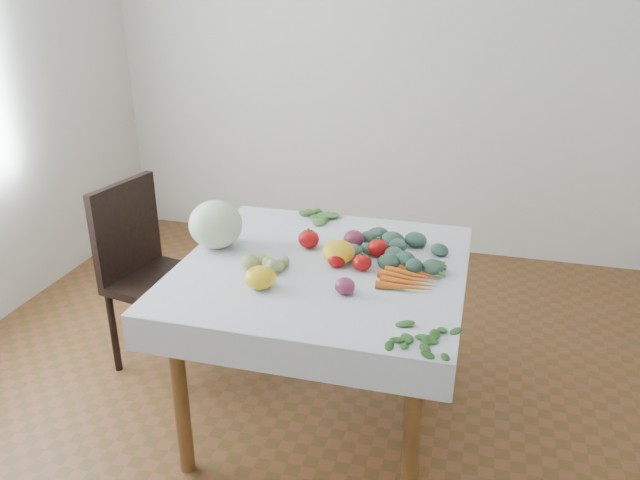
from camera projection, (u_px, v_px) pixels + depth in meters
The scene contains 19 objects.
ground at pixel (322, 417), 2.79m from camera, with size 4.00×4.00×0.00m, color brown.
back_wall at pixel (401, 53), 4.03m from camera, with size 4.00×0.04×2.70m, color silver.
table at pixel (322, 288), 2.53m from camera, with size 1.00×1.00×0.75m.
tablecloth at pixel (322, 266), 2.49m from camera, with size 1.12×1.12×0.01m, color silver.
chair at pixel (146, 263), 3.03m from camera, with size 0.49×0.49×0.93m.
cabbage at pixel (216, 224), 2.62m from camera, with size 0.23×0.23×0.20m, color #D8F2CB.
tomato_a at pixel (309, 239), 2.64m from camera, with size 0.09×0.09×0.08m, color #AA0B0C.
tomato_b at pixel (378, 248), 2.56m from camera, with size 0.09×0.09×0.08m, color #AA0B0C.
tomato_c at pixel (337, 259), 2.47m from camera, with size 0.07×0.07×0.06m, color #AA0B0C.
tomato_d at pixel (362, 262), 2.44m from camera, with size 0.08×0.08×0.07m, color #AA0B0C.
heirloom_back at pixel (339, 252), 2.50m from camera, with size 0.13×0.13×0.09m, color yellow.
heirloom_front at pixel (260, 277), 2.30m from camera, with size 0.12×0.12×0.08m, color yellow.
onion_a at pixel (354, 239), 2.64m from camera, with size 0.09×0.09×0.08m, color #5A193D.
onion_b at pixel (345, 286), 2.26m from camera, with size 0.07×0.07×0.06m, color #5A193D.
tomatillo_cluster at pixel (263, 264), 2.44m from camera, with size 0.16×0.12×0.05m.
carrot_bunch at pixel (409, 277), 2.36m from camera, with size 0.22×0.25×0.03m.
kale_bunch at pixel (395, 249), 2.57m from camera, with size 0.38×0.30×0.05m.
basil_bunch at pixel (422, 339), 1.98m from camera, with size 0.24×0.19×0.01m.
dill_bunch at pixel (312, 216), 2.96m from camera, with size 0.24×0.17×0.02m.
Camera 1 is at (0.58, -2.17, 1.84)m, focal length 35.00 mm.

